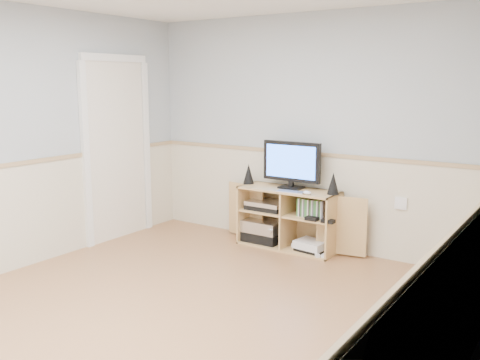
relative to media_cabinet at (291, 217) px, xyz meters
name	(u,v)px	position (x,y,z in m)	size (l,w,h in m)	color
room	(179,158)	(0.09, -1.94, 0.88)	(4.04, 4.54, 2.54)	tan
media_cabinet	(291,217)	(0.00, 0.00, 0.00)	(1.70, 0.41, 0.65)	tan
monitor	(291,163)	(0.00, 0.00, 0.59)	(0.67, 0.18, 0.51)	black
speaker_left	(249,174)	(-0.53, -0.03, 0.43)	(0.12, 0.12, 0.23)	black
speaker_right	(333,183)	(0.50, -0.03, 0.43)	(0.12, 0.12, 0.22)	black
keyboard	(291,192)	(0.10, -0.19, 0.32)	(0.29, 0.12, 0.01)	silver
mouse	(307,193)	(0.29, -0.19, 0.34)	(0.10, 0.06, 0.04)	white
av_components	(265,224)	(-0.29, -0.05, -0.11)	(0.51, 0.31, 0.47)	black
game_consoles	(311,246)	(0.28, -0.06, -0.26)	(0.46, 0.30, 0.11)	white
game_cases	(312,208)	(0.29, -0.07, 0.15)	(0.30, 0.14, 0.19)	#3F8C3F
wall_outlet	(401,203)	(1.14, 0.16, 0.27)	(0.12, 0.03, 0.12)	white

